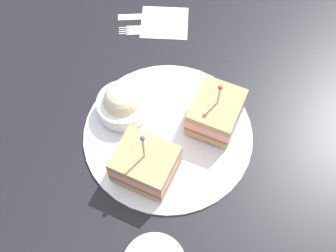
% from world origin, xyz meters
% --- Properties ---
extents(ground_plane, '(1.04, 1.04, 0.02)m').
position_xyz_m(ground_plane, '(0.00, 0.00, -0.01)').
color(ground_plane, black).
extents(plate, '(0.28, 0.28, 0.01)m').
position_xyz_m(plate, '(0.00, 0.00, 0.00)').
color(plate, white).
rests_on(plate, ground_plane).
extents(sandwich_half_front, '(0.10, 0.09, 0.10)m').
position_xyz_m(sandwich_half_front, '(0.06, -0.05, 0.04)').
color(sandwich_half_front, tan).
rests_on(sandwich_half_front, plate).
extents(sandwich_half_back, '(0.09, 0.10, 0.12)m').
position_xyz_m(sandwich_half_back, '(-0.08, -0.01, 0.04)').
color(sandwich_half_back, tan).
rests_on(sandwich_half_back, plate).
extents(coleslaw_bowl, '(0.08, 0.08, 0.06)m').
position_xyz_m(coleslaw_bowl, '(-0.01, 0.09, 0.03)').
color(coleslaw_bowl, white).
rests_on(coleslaw_bowl, plate).
extents(napkin, '(0.12, 0.12, 0.00)m').
position_xyz_m(napkin, '(0.20, 0.15, 0.00)').
color(napkin, beige).
rests_on(napkin, ground_plane).
extents(fork, '(0.08, 0.10, 0.00)m').
position_xyz_m(fork, '(0.16, 0.17, 0.00)').
color(fork, silver).
rests_on(fork, ground_plane).
extents(knife, '(0.09, 0.11, 0.00)m').
position_xyz_m(knife, '(0.19, 0.18, 0.00)').
color(knife, silver).
rests_on(knife, ground_plane).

